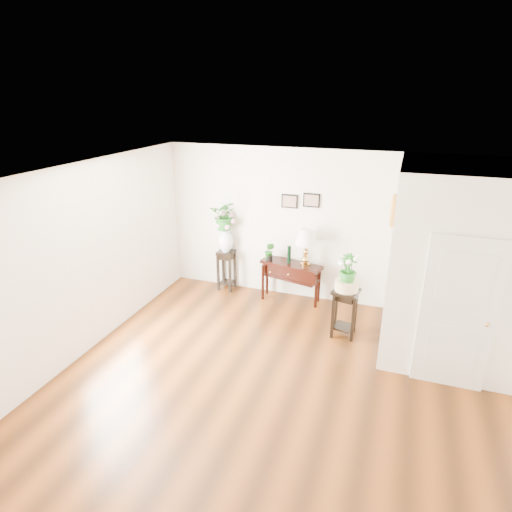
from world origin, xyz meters
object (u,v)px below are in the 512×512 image
at_px(table_lamp, 306,247).
at_px(plant_stand_b, 344,313).
at_px(console_table, 291,282).
at_px(plant_stand_a, 227,270).

relative_size(table_lamp, plant_stand_b, 0.86).
xyz_separation_m(console_table, table_lamp, (0.26, 0.00, 0.73)).
bearing_deg(plant_stand_a, table_lamp, -2.97).
height_order(table_lamp, plant_stand_b, table_lamp).
relative_size(console_table, plant_stand_a, 1.42).
distance_m(console_table, table_lamp, 0.77).
height_order(console_table, plant_stand_b, plant_stand_b).
height_order(console_table, table_lamp, table_lamp).
distance_m(table_lamp, plant_stand_a, 1.75).
bearing_deg(plant_stand_a, console_table, -3.55).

